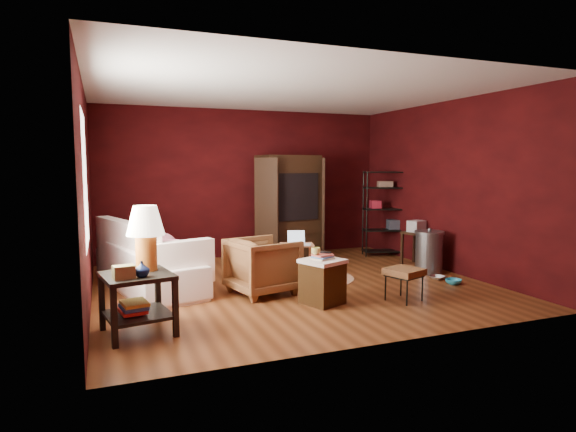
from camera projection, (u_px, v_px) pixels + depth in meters
The scene contains 18 objects.
room at pixel (291, 190), 6.89m from camera, with size 5.54×5.04×2.84m.
sofa at pixel (149, 258), 6.83m from camera, with size 2.28×0.67×0.89m, color white.
armchair at pixel (263, 263), 6.56m from camera, with size 0.82×0.77×0.84m, color black.
pet_bowl_steel at pixel (438, 272), 7.40m from camera, with size 0.23×0.06×0.23m, color silver.
pet_bowl_turquoise at pixel (454, 276), 7.10m from camera, with size 0.24×0.07×0.24m, color teal.
vase at pixel (142, 269), 4.81m from camera, with size 0.15×0.16×0.15m, color #0C173C.
mug at pixel (316, 250), 6.01m from camera, with size 0.12×0.09×0.12m, color #D9D56A.
side_table at pixel (142, 257), 5.03m from camera, with size 0.78×0.78×1.33m.
sofa_cushions at pixel (147, 258), 6.82m from camera, with size 1.45×2.30×0.90m.
hamper at pixel (322, 281), 6.09m from camera, with size 0.61×0.61×0.66m.
footstool at pixel (404, 273), 6.20m from camera, with size 0.53×0.53×0.43m.
rug_round at pixel (310, 278), 7.48m from camera, with size 1.71×1.71×0.01m.
rug_oriental at pixel (283, 265), 8.36m from camera, with size 1.33×0.90×0.01m.
laptop_desk at pixel (297, 247), 7.92m from camera, with size 0.63×0.54×0.67m.
tv_armoire at pixel (289, 205), 9.08m from camera, with size 1.51×0.95×1.94m.
wire_shelving at pixel (385, 210), 9.29m from camera, with size 0.87×0.58×1.64m.
small_stand at pixel (416, 232), 8.43m from camera, with size 0.49×0.49×0.79m.
trash_can at pixel (429, 252), 7.82m from camera, with size 0.50×0.50×0.74m.
Camera 1 is at (-2.58, -6.42, 1.75)m, focal length 30.00 mm.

